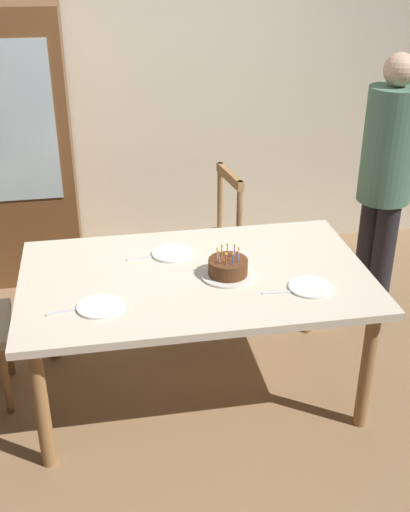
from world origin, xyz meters
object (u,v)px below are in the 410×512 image
Objects in this scene: chair_spindle_back at (204,245)px; birthday_cake at (228,268)px; plate_far_side at (172,253)px; plate_near_guest at (311,287)px; plate_near_celebrant at (100,306)px; dining_table at (196,287)px; person_guest at (385,177)px.

birthday_cake is at bearing -92.53° from chair_spindle_back.
birthday_cake reaches higher than plate_far_side.
birthday_cake reaches higher than plate_near_guest.
plate_near_guest is at bearing -73.14° from chair_spindle_back.
chair_spindle_back is (0.29, 0.62, -0.28)m from plate_far_side.
plate_near_celebrant and plate_near_guest have the same top height.
plate_near_celebrant reaches higher than dining_table.
plate_near_guest is at bearing -24.39° from dining_table.
plate_far_side is 0.13× the size of person_guest.
plate_far_side is at bearing 142.14° from plate_near_guest.
birthday_cake is 0.43m from plate_near_guest.
person_guest reaches higher than plate_near_celebrant.
person_guest is at bearing -15.75° from chair_spindle_back.
plate_near_celebrant is at bearing -121.99° from chair_spindle_back.
chair_spindle_back is (0.69, 1.11, -0.28)m from plate_near_celebrant.
dining_table is 8.13× the size of plate_near_celebrant.
dining_table is at bearing -103.05° from chair_spindle_back.
dining_table is 6.38× the size of birthday_cake.
birthday_cake is (0.16, -0.05, 0.12)m from dining_table.
person_guest is at bearing 48.09° from plate_near_guest.
plate_near_guest is 1.19m from chair_spindle_back.
plate_near_guest is 0.13× the size of person_guest.
plate_far_side is 0.23× the size of chair_spindle_back.
plate_near_guest is 1.11m from person_guest.
chair_spindle_back reaches higher than dining_table.
chair_spindle_back is at bearing 65.00° from plate_far_side.
birthday_cake is at bearing 16.80° from plate_near_celebrant.
person_guest reaches higher than birthday_cake.
plate_far_side and plate_near_guest have the same top height.
chair_spindle_back reaches higher than plate_near_celebrant.
plate_near_guest is at bearing -131.91° from person_guest.
plate_far_side is at bearing -115.00° from chair_spindle_back.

